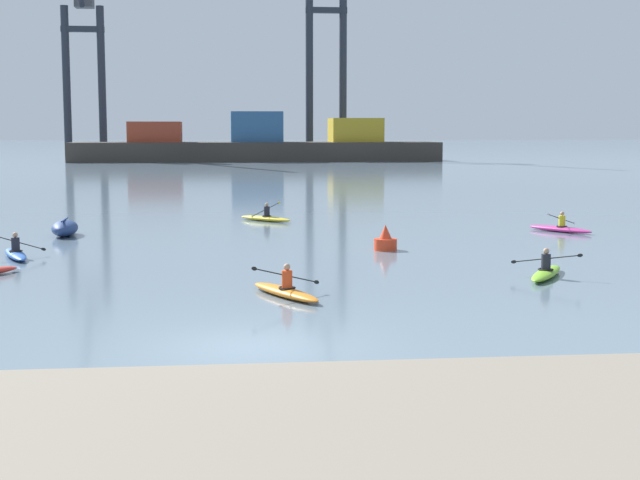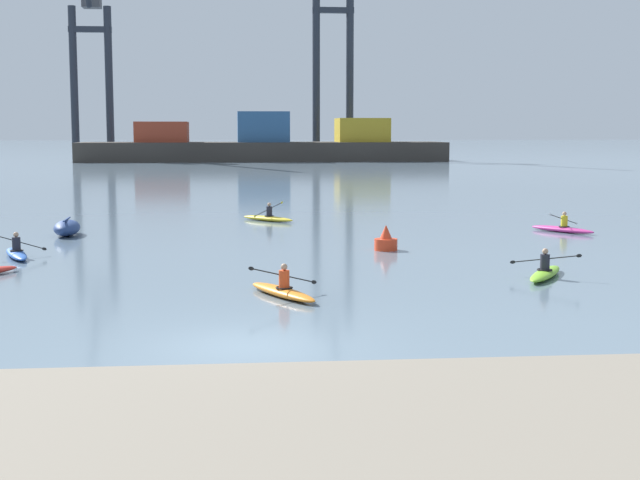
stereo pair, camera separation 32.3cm
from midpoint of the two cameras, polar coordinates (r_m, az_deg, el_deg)
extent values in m
plane|color=slate|center=(20.08, -4.04, -6.59)|extent=(800.00, 800.00, 0.00)
cube|color=#38332D|center=(138.43, -3.48, 5.51)|extent=(54.42, 10.78, 2.84)
cube|color=#993823|center=(138.67, -9.72, 6.64)|extent=(7.62, 7.55, 3.02)
cube|color=#2D5684|center=(138.40, -3.49, 7.03)|extent=(7.62, 7.55, 4.51)
cube|color=#B29323|center=(139.74, 2.70, 6.84)|extent=(7.62, 7.55, 3.57)
cylinder|color=#232833|center=(149.40, -14.99, 9.39)|extent=(1.20, 1.20, 23.66)
cylinder|color=#232833|center=(148.63, -12.92, 9.46)|extent=(1.20, 1.20, 23.66)
cube|color=#232833|center=(149.62, -14.05, 12.59)|extent=(6.58, 0.90, 0.90)
cube|color=#47474C|center=(152.61, -13.96, 14.20)|extent=(2.80, 2.80, 2.00)
cylinder|color=#232833|center=(147.25, -0.17, 10.40)|extent=(1.20, 1.20, 27.47)
cylinder|color=#232833|center=(147.85, 1.93, 10.38)|extent=(1.20, 1.20, 27.47)
cube|color=#232833|center=(148.43, 0.89, 14.10)|extent=(6.56, 0.90, 0.90)
ellipsoid|color=navy|center=(42.07, -15.25, 0.73)|extent=(1.18, 2.63, 0.70)
cube|color=navy|center=(42.03, -15.27, 1.25)|extent=(0.12, 1.95, 0.06)
cylinder|color=red|center=(35.81, 4.37, -0.28)|extent=(0.90, 0.90, 0.45)
cone|color=red|center=(35.75, 4.38, 0.51)|extent=(0.49, 0.50, 0.55)
ellipsoid|color=#7ABC2D|center=(30.00, 14.13, -2.05)|extent=(2.27, 3.22, 0.26)
torus|color=black|center=(29.88, 14.10, -1.81)|extent=(0.67, 0.67, 0.05)
cylinder|color=#23232D|center=(29.85, 14.11, -1.35)|extent=(0.30, 0.30, 0.50)
sphere|color=tan|center=(29.80, 14.13, -0.69)|extent=(0.19, 0.19, 0.19)
cylinder|color=black|center=(29.88, 14.14, -1.15)|extent=(1.80, 1.10, 0.37)
ellipsoid|color=black|center=(30.12, 12.20, -1.35)|extent=(0.19, 0.14, 0.14)
ellipsoid|color=black|center=(29.67, 16.11, -0.94)|extent=(0.19, 0.14, 0.14)
ellipsoid|color=yellow|center=(47.23, -3.06, 1.34)|extent=(2.81, 2.84, 0.26)
torus|color=black|center=(47.15, -2.98, 1.51)|extent=(0.69, 0.69, 0.05)
cylinder|color=#23232D|center=(47.13, -2.98, 1.80)|extent=(0.30, 0.30, 0.50)
sphere|color=tan|center=(47.10, -2.98, 2.22)|extent=(0.19, 0.19, 0.19)
cylinder|color=black|center=(47.16, -3.02, 1.92)|extent=(1.47, 1.45, 0.60)
ellipsoid|color=yellow|center=(46.45, -3.87, 1.49)|extent=(0.17, 0.17, 0.15)
ellipsoid|color=yellow|center=(47.87, -2.20, 2.34)|extent=(0.17, 0.17, 0.15)
ellipsoid|color=orange|center=(25.84, -1.99, -3.26)|extent=(2.05, 3.31, 0.26)
torus|color=black|center=(25.73, -1.88, -2.98)|extent=(0.66, 0.66, 0.05)
cylinder|color=#DB471E|center=(25.69, -1.88, -2.45)|extent=(0.30, 0.30, 0.50)
sphere|color=tan|center=(25.64, -1.89, -1.68)|extent=(0.19, 0.19, 0.19)
cylinder|color=black|center=(25.72, -1.94, -2.22)|extent=(1.84, 0.94, 0.59)
ellipsoid|color=black|center=(25.19, -3.94, -1.78)|extent=(0.20, 0.13, 0.15)
ellipsoid|color=black|center=(26.28, -0.03, -2.64)|extent=(0.20, 0.13, 0.15)
ellipsoid|color=#C13384|center=(43.50, 15.03, 0.64)|extent=(2.39, 3.16, 0.26)
torus|color=black|center=(43.43, 15.15, 0.81)|extent=(0.68, 0.68, 0.05)
cylinder|color=gold|center=(43.40, 15.16, 1.13)|extent=(0.30, 0.30, 0.50)
sphere|color=tan|center=(43.37, 15.17, 1.59)|extent=(0.19, 0.19, 0.19)
cylinder|color=black|center=(43.42, 15.11, 1.27)|extent=(1.71, 1.16, 0.57)
ellipsoid|color=silver|center=(42.58, 14.32, 1.55)|extent=(0.19, 0.15, 0.15)
ellipsoid|color=silver|center=(44.28, 15.86, 0.99)|extent=(0.19, 0.15, 0.15)
ellipsoid|color=#2856B2|center=(35.47, -18.11, -0.83)|extent=(1.72, 3.40, 0.26)
torus|color=black|center=(35.36, -18.10, -0.62)|extent=(0.63, 0.63, 0.05)
cylinder|color=#23232D|center=(35.33, -18.11, -0.24)|extent=(0.30, 0.30, 0.50)
sphere|color=tan|center=(35.29, -18.14, 0.33)|extent=(0.19, 0.19, 0.19)
cylinder|color=black|center=(35.36, -18.13, -0.07)|extent=(1.89, 0.71, 0.72)
ellipsoid|color=black|center=(35.54, -16.52, -0.53)|extent=(0.21, 0.11, 0.16)
camera|label=1|loc=(0.16, -89.73, 0.03)|focal=51.46mm
camera|label=2|loc=(0.16, 90.27, -0.03)|focal=51.46mm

